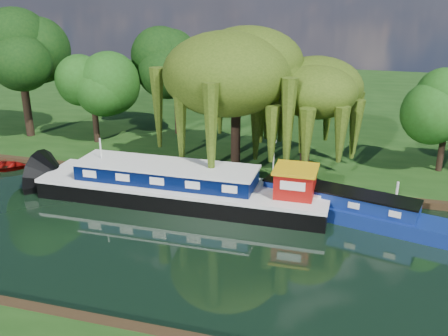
% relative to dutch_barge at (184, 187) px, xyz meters
% --- Properties ---
extents(ground, '(120.00, 120.00, 0.00)m').
position_rel_dutch_barge_xyz_m(ground, '(4.28, -4.79, -0.99)').
color(ground, black).
extents(far_bank, '(120.00, 52.00, 0.45)m').
position_rel_dutch_barge_xyz_m(far_bank, '(4.28, 29.21, -0.77)').
color(far_bank, '#14340E').
rests_on(far_bank, ground).
extents(dutch_barge, '(18.97, 4.34, 4.00)m').
position_rel_dutch_barge_xyz_m(dutch_barge, '(0.00, 0.00, 0.00)').
color(dutch_barge, black).
rests_on(dutch_barge, ground).
extents(narrowboat, '(13.40, 5.31, 1.93)m').
position_rel_dutch_barge_xyz_m(narrowboat, '(9.76, 0.47, -0.30)').
color(narrowboat, navy).
rests_on(narrowboat, ground).
extents(red_dinghy, '(4.17, 3.47, 0.74)m').
position_rel_dutch_barge_xyz_m(red_dinghy, '(-15.45, 1.85, -0.99)').
color(red_dinghy, maroon).
rests_on(red_dinghy, ground).
extents(willow_left, '(8.08, 8.08, 9.69)m').
position_rel_dutch_barge_xyz_m(willow_left, '(1.82, 6.19, 6.50)').
color(willow_left, black).
rests_on(willow_left, far_bank).
extents(willow_right, '(5.97, 5.97, 7.27)m').
position_rel_dutch_barge_xyz_m(willow_right, '(6.84, 7.15, 4.77)').
color(willow_right, black).
rests_on(willow_right, far_bank).
extents(tree_far_left, '(4.60, 4.60, 7.41)m').
position_rel_dutch_barge_xyz_m(tree_far_left, '(-11.36, 8.96, 4.54)').
color(tree_far_left, black).
rests_on(tree_far_left, far_bank).
extents(tree_far_back, '(5.95, 5.95, 10.00)m').
position_rel_dutch_barge_xyz_m(tree_far_back, '(-18.13, 8.99, 6.42)').
color(tree_far_back, black).
rests_on(tree_far_back, far_bank).
extents(tree_far_mid, '(5.29, 5.29, 8.66)m').
position_rel_dutch_barge_xyz_m(tree_far_mid, '(-5.49, 13.35, 5.43)').
color(tree_far_mid, black).
rests_on(tree_far_mid, far_bank).
extents(tree_far_right, '(3.92, 3.92, 6.42)m').
position_rel_dutch_barge_xyz_m(tree_far_right, '(16.43, 9.46, 3.89)').
color(tree_far_right, black).
rests_on(tree_far_right, far_bank).
extents(lamppost, '(0.36, 0.36, 2.56)m').
position_rel_dutch_barge_xyz_m(lamppost, '(4.78, 5.71, 1.43)').
color(lamppost, silver).
rests_on(lamppost, far_bank).
extents(mooring_posts, '(19.16, 0.16, 1.00)m').
position_rel_dutch_barge_xyz_m(mooring_posts, '(3.78, 3.61, -0.04)').
color(mooring_posts, silver).
rests_on(mooring_posts, far_bank).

